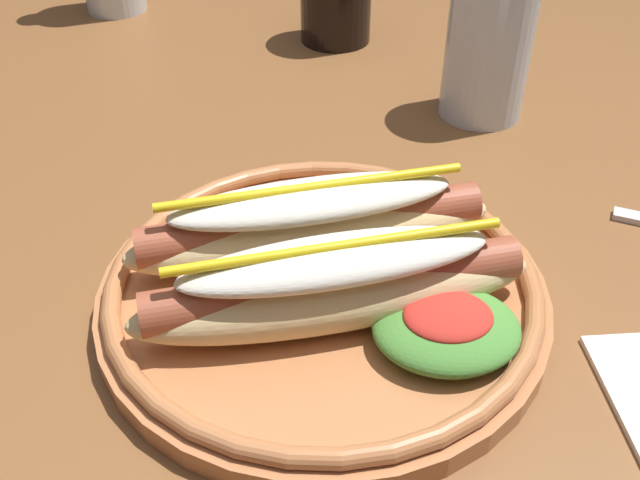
% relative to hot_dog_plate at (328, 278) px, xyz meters
% --- Properties ---
extents(dining_table, '(1.46, 1.07, 0.74)m').
position_rel_hot_dog_plate_xyz_m(dining_table, '(-0.04, 0.13, -0.11)').
color(dining_table, brown).
rests_on(dining_table, ground_plane).
extents(hot_dog_plate, '(0.28, 0.28, 0.08)m').
position_rel_hot_dog_plate_xyz_m(hot_dog_plate, '(0.00, 0.00, 0.00)').
color(hot_dog_plate, '#B77042').
rests_on(hot_dog_plate, dining_table).
extents(water_cup, '(0.07, 0.07, 0.14)m').
position_rel_hot_dog_plate_xyz_m(water_cup, '(0.16, 0.25, 0.04)').
color(water_cup, silver).
rests_on(water_cup, dining_table).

